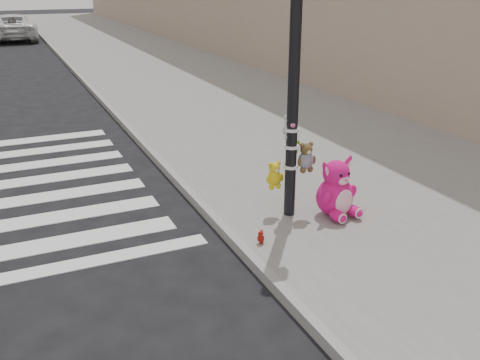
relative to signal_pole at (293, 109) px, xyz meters
name	(u,v)px	position (x,y,z in m)	size (l,w,h in m)	color
ground	(152,336)	(-2.62, -1.81, -1.73)	(120.00, 120.00, 0.00)	black
sidewalk_near	(226,97)	(2.38, 8.19, -1.66)	(7.00, 80.00, 0.14)	slate
curb_edge	(109,108)	(-1.07, 8.19, -1.66)	(0.12, 80.00, 0.15)	gray
signal_pole	(293,109)	(0.00, 0.00, 0.00)	(0.72, 0.49, 4.00)	black
pink_bunny	(336,192)	(0.59, -0.32, -1.23)	(0.64, 0.72, 0.90)	#DE1276
red_teddy	(261,237)	(-0.82, -0.69, -1.50)	(0.13, 0.09, 0.19)	#9D180F
car_white_near	(13,27)	(-2.62, 27.56, -1.01)	(2.40, 5.21, 1.45)	silver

